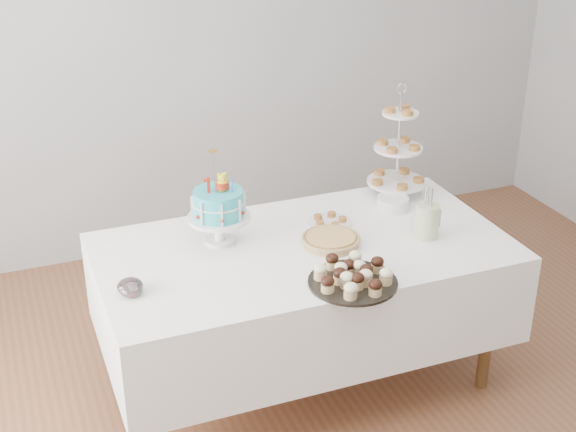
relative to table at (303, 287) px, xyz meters
name	(u,v)px	position (x,y,z in m)	size (l,w,h in m)	color
floor	(326,415)	(0.00, -0.30, -0.54)	(5.00, 5.00, 0.00)	brown
walls	(333,151)	(0.00, -0.30, 0.81)	(5.04, 4.04, 2.70)	#939598
table	(303,287)	(0.00, 0.00, 0.00)	(1.92, 1.02, 0.77)	white
birthday_cake	(219,219)	(-0.36, 0.17, 0.35)	(0.30, 0.30, 0.45)	white
cupcake_tray	(353,275)	(0.06, -0.40, 0.27)	(0.39, 0.39, 0.09)	black
pie	(331,240)	(0.12, -0.04, 0.25)	(0.28, 0.28, 0.04)	tan
tiered_stand	(398,149)	(0.69, 0.38, 0.48)	(0.31, 0.31, 0.61)	silver
plate_stack	(393,203)	(0.58, 0.21, 0.26)	(0.16, 0.16, 0.06)	white
pastry_plate	(329,221)	(0.21, 0.17, 0.24)	(0.22, 0.22, 0.03)	white
jam_bowl_a	(131,290)	(-0.84, -0.15, 0.25)	(0.10, 0.10, 0.06)	silver
jam_bowl_b	(130,286)	(-0.84, -0.13, 0.26)	(0.11, 0.11, 0.07)	silver
utensil_pitcher	(427,220)	(0.58, -0.13, 0.32)	(0.12, 0.11, 0.25)	beige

